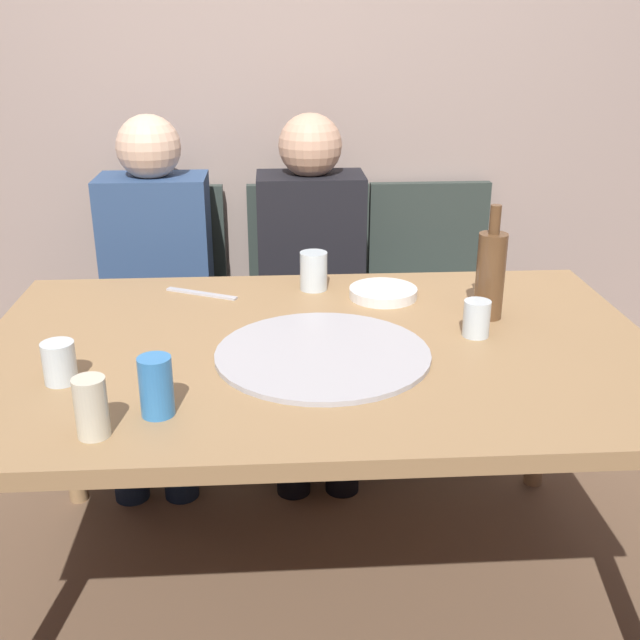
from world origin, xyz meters
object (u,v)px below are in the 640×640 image
at_px(dining_table, 318,369).
at_px(soda_can, 156,386).
at_px(wine_bottle, 490,274).
at_px(tumbler_near, 314,271).
at_px(guest_in_sweater, 155,280).
at_px(chair_right, 432,294).
at_px(table_knife, 202,294).
at_px(chair_middle, 310,297).
at_px(pizza_tray, 323,354).
at_px(guest_in_beanie, 312,277).
at_px(wine_glass, 91,407).
at_px(tumbler_far, 477,318).
at_px(short_glass, 59,363).
at_px(plate_stack, 383,293).
at_px(chair_left, 164,300).

relative_size(dining_table, soda_can, 13.29).
relative_size(wine_bottle, tumbler_near, 2.71).
bearing_deg(guest_in_sweater, chair_right, -171.14).
relative_size(table_knife, chair_middle, 0.24).
relative_size(pizza_tray, guest_in_beanie, 0.42).
xyz_separation_m(wine_glass, guest_in_sweater, (-0.06, 1.17, -0.15)).
height_order(tumbler_near, soda_can, soda_can).
distance_m(pizza_tray, tumbler_far, 0.40).
bearing_deg(dining_table, short_glass, -162.98).
height_order(short_glass, plate_stack, short_glass).
bearing_deg(soda_can, pizza_tray, 36.71).
relative_size(pizza_tray, chair_middle, 0.55).
xyz_separation_m(soda_can, chair_left, (-0.16, 1.25, -0.28)).
bearing_deg(wine_glass, guest_in_beanie, 68.22).
bearing_deg(soda_can, tumbler_far, 26.04).
bearing_deg(table_knife, dining_table, 156.18).
bearing_deg(dining_table, soda_can, -135.54).
bearing_deg(chair_left, soda_can, 97.49).
distance_m(dining_table, chair_middle, 0.93).
bearing_deg(plate_stack, soda_can, -129.92).
xyz_separation_m(pizza_tray, table_knife, (-0.31, 0.44, -0.00)).
distance_m(wine_bottle, tumbler_far, 0.15).
xyz_separation_m(short_glass, chair_middle, (0.59, 1.09, -0.26)).
bearing_deg(guest_in_sweater, short_glass, 86.28).
height_order(guest_in_sweater, guest_in_beanie, same).
bearing_deg(tumbler_near, soda_can, -115.61).
distance_m(table_knife, chair_middle, 0.69).
height_order(wine_bottle, short_glass, wine_bottle).
xyz_separation_m(wine_bottle, plate_stack, (-0.25, 0.16, -0.10)).
relative_size(short_glass, guest_in_sweater, 0.08).
height_order(dining_table, chair_middle, chair_middle).
bearing_deg(pizza_tray, soda_can, -143.29).
distance_m(wine_bottle, chair_right, 0.85).
distance_m(wine_glass, soda_can, 0.13).
bearing_deg(plate_stack, tumbler_near, 156.66).
bearing_deg(table_knife, plate_stack, -160.04).
bearing_deg(dining_table, wine_bottle, 18.01).
xyz_separation_m(wine_bottle, tumbler_far, (-0.06, -0.12, -0.07)).
height_order(wine_bottle, tumbler_far, wine_bottle).
distance_m(wine_bottle, plate_stack, 0.32).
bearing_deg(chair_middle, soda_can, 73.90).
bearing_deg(table_knife, guest_in_beanie, -103.26).
bearing_deg(guest_in_beanie, dining_table, 88.06).
bearing_deg(chair_middle, guest_in_sweater, 16.08).
distance_m(dining_table, tumbler_near, 0.41).
relative_size(tumbler_near, guest_in_sweater, 0.09).
bearing_deg(pizza_tray, wine_bottle, 26.47).
distance_m(soda_can, chair_middle, 1.33).
bearing_deg(wine_bottle, tumbler_near, 150.72).
bearing_deg(pizza_tray, short_glass, -170.29).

